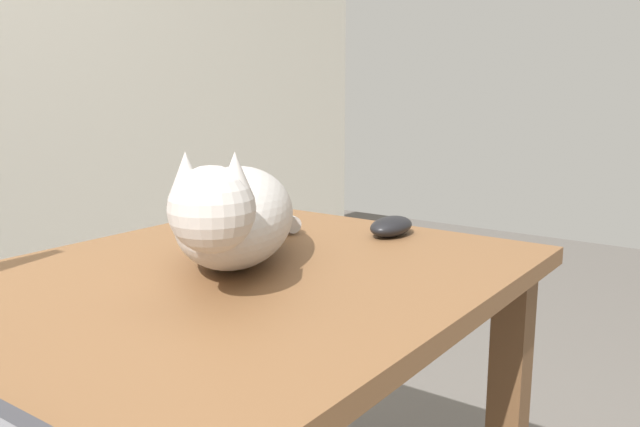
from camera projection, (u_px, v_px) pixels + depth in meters
The scene contains 2 objects.
cat at pixel (234, 214), 1.00m from camera, with size 0.52×0.39×0.20m.
computer_mouse at pixel (391, 226), 1.21m from camera, with size 0.11×0.06×0.04m, color black.
Camera 1 is at (-0.29, -0.65, 0.99)m, focal length 36.50 mm.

